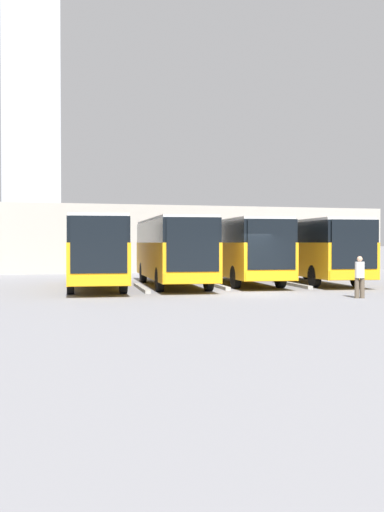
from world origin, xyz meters
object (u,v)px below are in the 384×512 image
bus_2 (173,249)px  bus_0 (311,248)px  bus_3 (94,249)px  bus_1 (240,248)px  pedestrian (360,276)px

bus_2 → bus_0: bearing=-170.1°
bus_0 → bus_3: (11.48, 0.62, 0.00)m
bus_2 → bus_1: bearing=-161.2°
bus_3 → bus_2: bearing=-169.6°
bus_2 → pedestrian: bearing=127.5°
bus_1 → pedestrian: size_ratio=6.85×
bus_2 → bus_3: (3.83, 0.23, 0.00)m
bus_2 → pedestrian: (-5.02, 8.51, -0.96)m
bus_0 → pedestrian: bus_0 is taller
bus_1 → pedestrian: bus_1 is taller
bus_0 → bus_1: size_ratio=1.00×
bus_1 → bus_3: size_ratio=1.00×
bus_2 → bus_3: same height
bus_2 → bus_3: 3.83m
bus_0 → bus_2: bearing=9.9°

